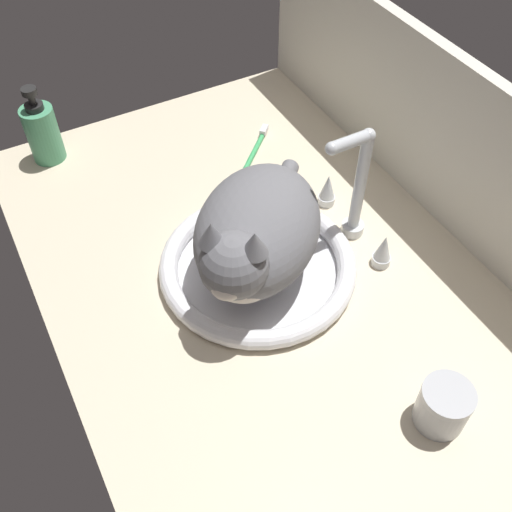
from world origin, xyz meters
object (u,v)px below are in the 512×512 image
at_px(faucet, 355,198).
at_px(cat, 253,236).
at_px(sink_basin, 256,266).
at_px(toothbrush, 254,152).
at_px(metal_jar, 443,406).
at_px(soap_pump_bottle, 43,132).

relative_size(faucet, cat, 0.67).
xyz_separation_m(sink_basin, toothbrush, (-0.27, 0.14, -0.01)).
height_order(sink_basin, toothbrush, sink_basin).
relative_size(cat, metal_jar, 4.63).
height_order(metal_jar, toothbrush, metal_jar).
bearing_deg(sink_basin, metal_jar, 14.98).
distance_m(sink_basin, faucet, 0.20).
bearing_deg(cat, soap_pump_bottle, -156.38).
relative_size(soap_pump_bottle, toothbrush, 1.21).
xyz_separation_m(metal_jar, soap_pump_bottle, (-0.81, -0.31, 0.03)).
relative_size(sink_basin, toothbrush, 2.49).
xyz_separation_m(sink_basin, metal_jar, (0.35, 0.09, 0.02)).
height_order(metal_jar, soap_pump_bottle, soap_pump_bottle).
bearing_deg(toothbrush, soap_pump_bottle, -117.24).
xyz_separation_m(sink_basin, soap_pump_bottle, (-0.46, -0.22, 0.05)).
relative_size(faucet, metal_jar, 3.10).
bearing_deg(faucet, cat, -86.44).
height_order(faucet, soap_pump_bottle, faucet).
bearing_deg(faucet, soap_pump_bottle, -138.44).
xyz_separation_m(faucet, toothbrush, (-0.27, -0.04, -0.08)).
distance_m(cat, toothbrush, 0.34).
bearing_deg(cat, metal_jar, 17.46).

